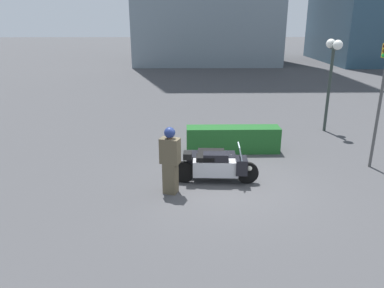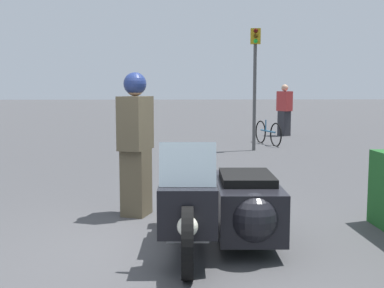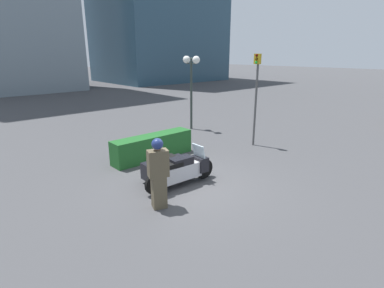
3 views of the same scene
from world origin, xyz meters
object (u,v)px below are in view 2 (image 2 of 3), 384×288
Objects in this scene: traffic_light_far at (255,70)px; police_motorcycle at (222,202)px; officer_rider at (136,141)px; pedestrian_bystander at (284,110)px; bicycle_parked at (268,133)px.

police_motorcycle is at bearing -5.76° from traffic_light_far.
traffic_light_far is (-6.56, 2.75, 1.16)m from officer_rider.
traffic_light_far is at bearing 87.60° from officer_rider.
pedestrian_bystander is (-10.69, 4.59, -0.06)m from officer_rider.
officer_rider is 0.57× the size of traffic_light_far.
police_motorcycle is 1.69m from officer_rider.
bicycle_parked is (-9.29, 2.48, -0.12)m from police_motorcycle.
bicycle_parked is (2.70, -1.16, -0.57)m from pedestrian_bystander.
officer_rider is 1.01× the size of pedestrian_bystander.
traffic_light_far reaches higher than bicycle_parked.
bicycle_parked is at bearing -140.74° from pedestrian_bystander.
bicycle_parked is at bearing 168.06° from police_motorcycle.
officer_rider is 8.72m from bicycle_parked.
officer_rider reaches higher than police_motorcycle.
pedestrian_bystander is at bearing 87.10° from officer_rider.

